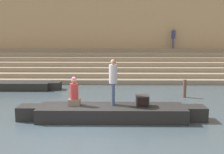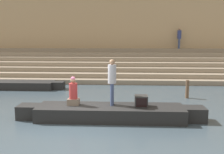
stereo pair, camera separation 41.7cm
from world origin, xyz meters
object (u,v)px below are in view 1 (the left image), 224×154
(person_rowing, at_px, (74,94))
(person_on_steps, at_px, (173,37))
(tv_set, at_px, (142,101))
(mooring_post, at_px, (185,89))
(person_standing, at_px, (113,79))
(rowboat_main, at_px, (112,112))
(moored_boat_shore, at_px, (11,85))

(person_rowing, height_order, person_on_steps, person_on_steps)
(tv_set, relative_size, mooring_post, 0.53)
(tv_set, bearing_deg, person_on_steps, 78.43)
(person_standing, xyz_separation_m, tv_set, (1.07, -0.16, -0.79))
(person_standing, height_order, person_on_steps, person_on_steps)
(mooring_post, distance_m, person_on_steps, 8.70)
(rowboat_main, relative_size, person_rowing, 6.42)
(person_standing, bearing_deg, person_rowing, -178.21)
(tv_set, height_order, moored_boat_shore, tv_set)
(tv_set, distance_m, moored_boat_shore, 8.99)
(person_standing, xyz_separation_m, person_on_steps, (4.72, 11.72, 1.53))
(person_standing, distance_m, person_on_steps, 12.72)
(rowboat_main, bearing_deg, moored_boat_shore, 136.89)
(moored_boat_shore, height_order, person_on_steps, person_on_steps)
(person_rowing, relative_size, tv_set, 2.25)
(mooring_post, bearing_deg, moored_boat_shore, 168.75)
(rowboat_main, bearing_deg, mooring_post, 44.97)
(person_standing, bearing_deg, person_on_steps, 67.15)
(rowboat_main, bearing_deg, person_rowing, 176.50)
(mooring_post, bearing_deg, person_on_steps, 82.13)
(person_rowing, distance_m, tv_set, 2.53)
(person_rowing, bearing_deg, rowboat_main, 4.31)
(rowboat_main, relative_size, person_on_steps, 4.27)
(person_standing, relative_size, tv_set, 3.57)
(person_rowing, relative_size, mooring_post, 1.18)
(moored_boat_shore, xyz_separation_m, mooring_post, (9.56, -1.90, 0.22))
(rowboat_main, xyz_separation_m, person_on_steps, (4.78, 11.87, 2.77))
(mooring_post, bearing_deg, rowboat_main, -135.01)
(person_rowing, xyz_separation_m, moored_boat_shore, (-4.54, 5.46, -0.72))
(rowboat_main, xyz_separation_m, tv_set, (1.13, -0.00, 0.45))
(moored_boat_shore, relative_size, person_on_steps, 3.56)
(moored_boat_shore, bearing_deg, person_standing, -47.64)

